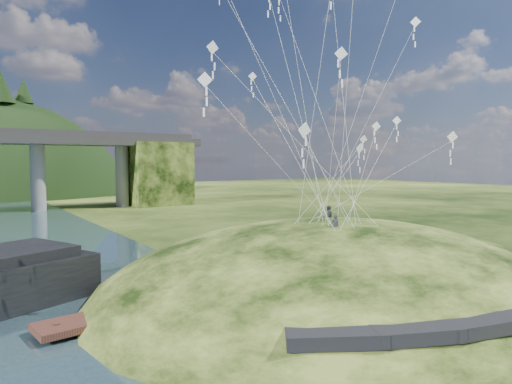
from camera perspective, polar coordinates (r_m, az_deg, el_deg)
ground at (r=27.42m, az=0.08°, el=-15.83°), size 320.00×320.00×0.00m
grass_hill at (r=34.16m, az=9.67°, el=-14.50°), size 36.00×32.00×13.00m
footpath at (r=25.84m, az=27.58°, el=-12.68°), size 22.29×5.84×0.83m
wooden_dock at (r=29.52m, az=-11.16°, el=-13.48°), size 15.37×4.19×1.08m
kite_flyers at (r=34.44m, az=9.19°, el=-1.94°), size 4.01×4.77×1.82m
kite_swarm at (r=32.09m, az=7.11°, el=19.26°), size 18.81×15.53×17.86m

